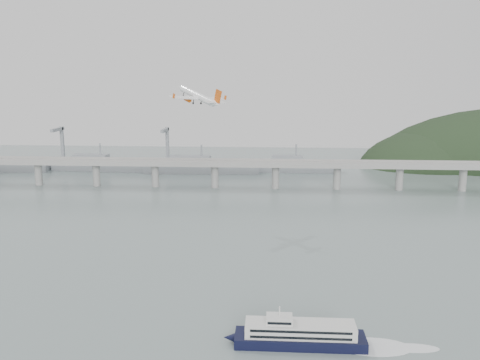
{
  "coord_description": "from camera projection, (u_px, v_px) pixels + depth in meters",
  "views": [
    {
      "loc": [
        16.8,
        -209.37,
        89.68
      ],
      "look_at": [
        0.0,
        55.0,
        36.0
      ],
      "focal_mm": 38.0,
      "sensor_mm": 36.0,
      "label": 1
    }
  ],
  "objects": [
    {
      "name": "ferry",
      "position": [
        300.0,
        334.0,
        172.78
      ],
      "size": [
        73.23,
        12.83,
        13.84
      ],
      "rotation": [
        0.0,
        0.0,
        0.0
      ],
      "color": "black",
      "rests_on": "ground"
    },
    {
      "name": "ground",
      "position": [
        232.0,
        285.0,
        223.64
      ],
      "size": [
        900.0,
        900.0,
        0.0
      ],
      "primitive_type": "plane",
      "color": "slate",
      "rests_on": "ground"
    },
    {
      "name": "bridge",
      "position": [
        250.0,
        167.0,
        415.83
      ],
      "size": [
        800.0,
        22.0,
        23.9
      ],
      "color": "gray",
      "rests_on": "ground"
    },
    {
      "name": "airliner",
      "position": [
        198.0,
        96.0,
        298.99
      ],
      "size": [
        33.49,
        33.68,
        14.13
      ],
      "rotation": [
        0.05,
        -0.26,
        2.35
      ],
      "color": "white",
      "rests_on": "ground"
    },
    {
      "name": "distant_fleet",
      "position": [
        94.0,
        165.0,
        491.34
      ],
      "size": [
        453.0,
        60.9,
        40.0
      ],
      "color": "gray",
      "rests_on": "ground"
    }
  ]
}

